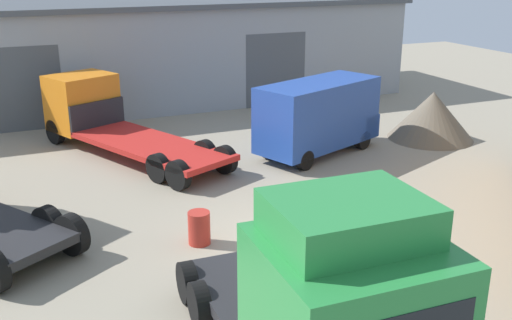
# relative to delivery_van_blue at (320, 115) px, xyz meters

# --- Properties ---
(ground_plane) EXTENTS (60.00, 60.00, 0.00)m
(ground_plane) POSITION_rel_delivery_van_blue_xyz_m (-4.17, -6.33, -1.49)
(ground_plane) COLOR gray
(warehouse_building) EXTENTS (27.29, 8.69, 5.07)m
(warehouse_building) POSITION_rel_delivery_van_blue_xyz_m (-4.17, 11.76, 1.05)
(warehouse_building) COLOR #93999E
(warehouse_building) RESTS_ON ground_plane
(delivery_van_blue) EXTENTS (5.51, 3.76, 2.76)m
(delivery_van_blue) POSITION_rel_delivery_van_blue_xyz_m (0.00, 0.00, 0.00)
(delivery_van_blue) COLOR #2347A3
(delivery_van_blue) RESTS_ON ground_plane
(flatbed_truck_orange) EXTENTS (5.74, 8.81, 2.70)m
(flatbed_truck_orange) POSITION_rel_delivery_van_blue_xyz_m (-7.40, 3.99, -0.22)
(flatbed_truck_orange) COLOR orange
(flatbed_truck_orange) RESTS_ON ground_plane
(gravel_pile) EXTENTS (3.47, 3.47, 1.95)m
(gravel_pile) POSITION_rel_delivery_van_blue_xyz_m (5.14, -0.11, -0.51)
(gravel_pile) COLOR #665B4C
(gravel_pile) RESTS_ON ground_plane
(oil_drum) EXTENTS (0.58, 0.58, 0.88)m
(oil_drum) POSITION_rel_delivery_van_blue_xyz_m (-6.59, -5.49, -1.05)
(oil_drum) COLOR #B22D23
(oil_drum) RESTS_ON ground_plane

